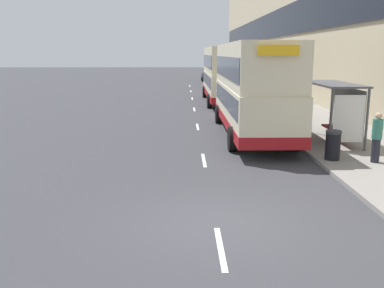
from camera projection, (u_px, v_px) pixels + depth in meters
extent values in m
plane|color=#38383D|center=(216.00, 224.00, 9.85)|extent=(220.00, 220.00, 0.00)
cube|color=gray|center=(249.00, 88.00, 47.60)|extent=(5.00, 93.00, 0.14)
cube|color=#C6B793|center=(287.00, 17.00, 46.10)|extent=(3.00, 93.00, 15.23)
cube|color=black|center=(273.00, 25.00, 46.23)|extent=(0.12, 89.28, 2.74)
cube|color=silver|center=(221.00, 248.00, 8.62)|extent=(0.12, 2.00, 0.01)
cube|color=silver|center=(204.00, 160.00, 15.68)|extent=(0.12, 2.00, 0.01)
cube|color=silver|center=(198.00, 127.00, 22.73)|extent=(0.12, 2.00, 0.01)
cube|color=silver|center=(194.00, 109.00, 29.79)|extent=(0.12, 2.00, 0.01)
cube|color=silver|center=(192.00, 99.00, 36.84)|extent=(0.12, 2.00, 0.01)
cube|color=silver|center=(191.00, 91.00, 43.90)|extent=(0.12, 2.00, 0.01)
cube|color=silver|center=(190.00, 86.00, 50.95)|extent=(0.12, 2.00, 0.01)
cube|color=#4C4C51|center=(333.00, 84.00, 18.07)|extent=(1.60, 4.20, 0.08)
cylinder|color=#4C4C51|center=(331.00, 120.00, 16.36)|extent=(0.10, 0.10, 2.40)
cylinder|color=#4C4C51|center=(302.00, 107.00, 20.27)|extent=(0.10, 0.10, 2.40)
cylinder|color=#4C4C51|center=(367.00, 120.00, 16.39)|extent=(0.10, 0.10, 2.40)
cylinder|color=#4C4C51|center=(332.00, 107.00, 20.30)|extent=(0.10, 0.10, 2.40)
cube|color=#99A8B2|center=(347.00, 110.00, 18.32)|extent=(0.04, 3.68, 1.92)
cube|color=white|center=(348.00, 119.00, 16.42)|extent=(1.19, 0.10, 1.82)
cube|color=maroon|center=(336.00, 130.00, 18.49)|extent=(0.36, 2.80, 0.08)
cube|color=beige|center=(252.00, 106.00, 20.17)|extent=(2.55, 10.79, 1.85)
cube|color=beige|center=(253.00, 65.00, 19.78)|extent=(2.50, 10.47, 1.95)
cube|color=maroon|center=(251.00, 120.00, 20.32)|extent=(2.58, 10.85, 0.45)
cube|color=#2D3847|center=(252.00, 98.00, 20.10)|extent=(2.58, 10.14, 0.81)
cube|color=#2D3847|center=(253.00, 67.00, 19.80)|extent=(2.55, 10.14, 0.94)
cube|color=yellow|center=(279.00, 50.00, 14.39)|extent=(1.40, 0.08, 0.36)
cylinder|color=black|center=(218.00, 114.00, 23.93)|extent=(0.30, 1.00, 1.00)
cylinder|color=black|center=(264.00, 114.00, 23.98)|extent=(0.30, 1.00, 1.00)
cylinder|color=black|center=(232.00, 139.00, 17.07)|extent=(0.30, 1.00, 1.00)
cylinder|color=black|center=(296.00, 139.00, 17.12)|extent=(0.30, 1.00, 1.00)
cube|color=beige|center=(223.00, 84.00, 33.76)|extent=(2.55, 11.42, 1.85)
cube|color=beige|center=(223.00, 60.00, 33.36)|extent=(2.50, 11.08, 1.95)
cube|color=maroon|center=(223.00, 93.00, 33.91)|extent=(2.58, 11.48, 0.45)
cube|color=#2D3847|center=(223.00, 80.00, 33.68)|extent=(2.58, 10.74, 0.81)
cube|color=#2D3847|center=(223.00, 61.00, 33.38)|extent=(2.55, 10.74, 0.94)
cube|color=yellow|center=(231.00, 52.00, 27.67)|extent=(1.40, 0.08, 0.36)
cylinder|color=black|center=(204.00, 92.00, 37.73)|extent=(0.30, 1.00, 1.00)
cylinder|color=black|center=(233.00, 92.00, 37.78)|extent=(0.30, 1.00, 1.00)
cylinder|color=black|center=(209.00, 101.00, 30.47)|extent=(0.30, 1.00, 1.00)
cylinder|color=black|center=(245.00, 101.00, 30.52)|extent=(0.30, 1.00, 1.00)
cube|color=#4C5156|center=(214.00, 82.00, 48.21)|extent=(1.87, 3.90, 0.79)
cube|color=#2D3847|center=(214.00, 75.00, 47.87)|extent=(1.64, 1.87, 0.64)
cylinder|color=black|center=(205.00, 84.00, 49.45)|extent=(0.20, 0.60, 0.60)
cylinder|color=black|center=(221.00, 84.00, 49.49)|extent=(0.20, 0.60, 0.60)
cylinder|color=black|center=(206.00, 86.00, 47.09)|extent=(0.20, 0.60, 0.60)
cylinder|color=black|center=(223.00, 86.00, 47.12)|extent=(0.20, 0.60, 0.60)
cube|color=black|center=(209.00, 76.00, 59.35)|extent=(1.83, 4.39, 0.75)
cube|color=#2D3847|center=(209.00, 71.00, 59.00)|extent=(1.61, 2.11, 0.61)
cylinder|color=black|center=(202.00, 78.00, 60.74)|extent=(0.20, 0.60, 0.60)
cylinder|color=black|center=(215.00, 78.00, 60.78)|extent=(0.20, 0.60, 0.60)
cylinder|color=black|center=(203.00, 80.00, 58.09)|extent=(0.20, 0.60, 0.60)
cylinder|color=black|center=(216.00, 80.00, 58.12)|extent=(0.20, 0.60, 0.60)
cylinder|color=#23232D|center=(376.00, 151.00, 14.78)|extent=(0.28, 0.28, 0.83)
cylinder|color=#337260|center=(378.00, 129.00, 14.63)|extent=(0.34, 0.34, 0.69)
sphere|color=tan|center=(379.00, 116.00, 14.53)|extent=(0.22, 0.22, 0.22)
cylinder|color=black|center=(333.00, 146.00, 15.15)|extent=(0.52, 0.52, 0.95)
cylinder|color=#2D2D33|center=(334.00, 132.00, 15.04)|extent=(0.55, 0.55, 0.10)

